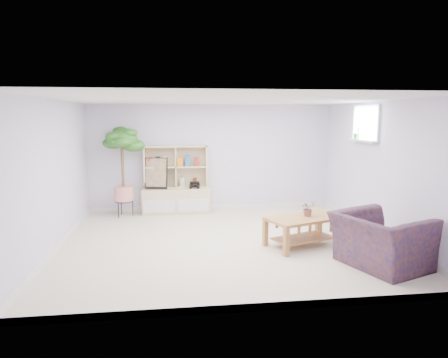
{
  "coord_description": "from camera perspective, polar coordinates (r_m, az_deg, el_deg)",
  "views": [
    {
      "loc": [
        -0.86,
        -6.54,
        2.12
      ],
      "look_at": [
        0.04,
        0.54,
        1.01
      ],
      "focal_mm": 32.0,
      "sensor_mm": 36.0,
      "label": 1
    }
  ],
  "objects": [
    {
      "name": "window",
      "position": [
        7.99,
        19.65,
        7.48
      ],
      "size": [
        0.1,
        0.98,
        0.68
      ],
      "primitive_type": null,
      "color": "silver",
      "rests_on": "walls"
    },
    {
      "name": "floor",
      "position": [
        6.93,
        0.27,
        -8.97
      ],
      "size": [
        5.5,
        5.0,
        0.01
      ],
      "primitive_type": "cube",
      "color": "beige",
      "rests_on": "ground"
    },
    {
      "name": "poster",
      "position": [
        8.82,
        -9.67,
        0.8
      ],
      "size": [
        0.51,
        0.21,
        0.69
      ],
      "primitive_type": null,
      "rotation": [
        0.0,
        0.0,
        -0.19
      ],
      "color": "gold",
      "rests_on": "storage_unit"
    },
    {
      "name": "coffee_table",
      "position": [
        6.79,
        11.26,
        -7.35
      ],
      "size": [
        1.35,
        1.03,
        0.49
      ],
      "primitive_type": null,
      "rotation": [
        0.0,
        0.0,
        0.36
      ],
      "color": "#AF733B",
      "rests_on": "floor"
    },
    {
      "name": "storage_unit",
      "position": [
        8.89,
        -6.87,
        -0.11
      ],
      "size": [
        1.49,
        0.5,
        1.49
      ],
      "primitive_type": null,
      "color": "#D5B286",
      "rests_on": "floor"
    },
    {
      "name": "armchair",
      "position": [
        6.14,
        21.5,
        -7.74
      ],
      "size": [
        1.37,
        1.46,
        0.87
      ],
      "primitive_type": "imported",
      "rotation": [
        0.0,
        0.0,
        1.93
      ],
      "color": "#12184A",
      "rests_on": "floor"
    },
    {
      "name": "ceiling",
      "position": [
        6.6,
        0.29,
        11.28
      ],
      "size": [
        5.5,
        5.0,
        0.01
      ],
      "primitive_type": "cube",
      "color": "silver",
      "rests_on": "walls"
    },
    {
      "name": "walls",
      "position": [
        6.66,
        0.28,
        0.91
      ],
      "size": [
        5.51,
        5.01,
        2.4
      ],
      "color": "#D7CCFC",
      "rests_on": "floor"
    },
    {
      "name": "table_plant",
      "position": [
        6.79,
        11.9,
        -4.09
      ],
      "size": [
        0.29,
        0.27,
        0.26
      ],
      "primitive_type": "imported",
      "rotation": [
        0.0,
        0.0,
        0.34
      ],
      "color": "#1D7327",
      "rests_on": "coffee_table"
    },
    {
      "name": "baseboard",
      "position": [
        6.91,
        0.27,
        -8.58
      ],
      "size": [
        5.5,
        5.0,
        0.1
      ],
      "primitive_type": null,
      "color": "white",
      "rests_on": "floor"
    },
    {
      "name": "floor_tree",
      "position": [
        8.72,
        -14.26,
        0.95
      ],
      "size": [
        0.76,
        0.76,
        1.93
      ],
      "primitive_type": null,
      "rotation": [
        0.0,
        0.0,
        -0.07
      ],
      "color": "#236618",
      "rests_on": "floor"
    },
    {
      "name": "window_sill",
      "position": [
        7.98,
        19.15,
        5.2
      ],
      "size": [
        0.14,
        1.0,
        0.04
      ],
      "primitive_type": "cube",
      "color": "white",
      "rests_on": "walls"
    },
    {
      "name": "toy_truck",
      "position": [
        8.84,
        -4.21,
        -0.81
      ],
      "size": [
        0.33,
        0.25,
        0.16
      ],
      "primitive_type": null,
      "rotation": [
        0.0,
        0.0,
        -0.14
      ],
      "color": "black",
      "rests_on": "storage_unit"
    },
    {
      "name": "sill_plant",
      "position": [
        8.2,
        18.42,
        6.28
      ],
      "size": [
        0.16,
        0.14,
        0.24
      ],
      "primitive_type": "imported",
      "rotation": [
        0.0,
        0.0,
        0.36
      ],
      "color": "#236618",
      "rests_on": "window_sill"
    }
  ]
}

